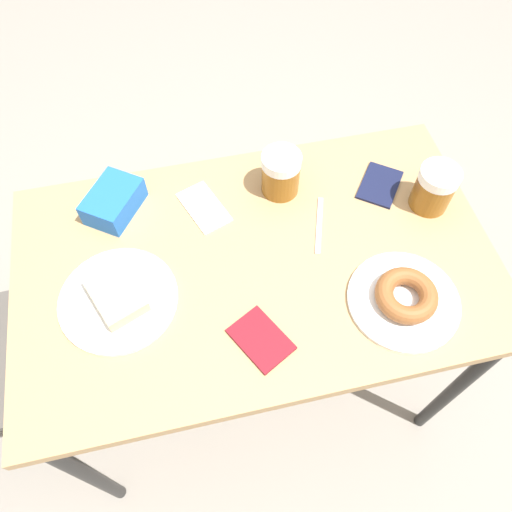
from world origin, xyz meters
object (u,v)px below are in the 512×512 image
at_px(beer_mug_left, 434,188).
at_px(napkin_folded, 204,207).
at_px(plate_with_donut, 405,298).
at_px(blue_pouch, 114,201).
at_px(passport_far_edge, 261,339).
at_px(fork, 319,225).
at_px(plate_with_cake, 118,298).
at_px(passport_near_edge, 380,185).
at_px(beer_mug_center, 281,173).

distance_m(beer_mug_left, napkin_folded, 0.55).
height_order(plate_with_donut, blue_pouch, blue_pouch).
bearing_deg(passport_far_edge, fork, -38.38).
relative_size(plate_with_donut, passport_far_edge, 1.58).
bearing_deg(passport_far_edge, plate_with_donut, -86.63).
bearing_deg(beer_mug_left, passport_far_edge, 118.44).
height_order(beer_mug_left, blue_pouch, beer_mug_left).
bearing_deg(plate_with_cake, napkin_folded, -46.74).
height_order(napkin_folded, passport_near_edge, passport_near_edge).
bearing_deg(plate_with_cake, beer_mug_left, -82.29).
distance_m(napkin_folded, blue_pouch, 0.21).
bearing_deg(plate_with_donut, plate_with_cake, 77.12).
bearing_deg(fork, blue_pouch, 71.70).
bearing_deg(plate_with_donut, blue_pouch, 56.50).
bearing_deg(plate_with_donut, napkin_folded, 47.60).
height_order(beer_mug_left, napkin_folded, beer_mug_left).
relative_size(beer_mug_left, beer_mug_center, 1.00).
bearing_deg(beer_mug_left, plate_with_cake, 97.71).
bearing_deg(passport_near_edge, blue_pouch, 83.82).
distance_m(fork, passport_near_edge, 0.20).
relative_size(beer_mug_left, passport_near_edge, 0.75).
bearing_deg(plate_with_donut, beer_mug_center, 26.82).
xyz_separation_m(beer_mug_center, napkin_folded, (-0.02, 0.19, -0.06)).
xyz_separation_m(passport_far_edge, blue_pouch, (0.41, 0.27, 0.03)).
bearing_deg(blue_pouch, beer_mug_left, -101.28).
distance_m(plate_with_cake, plate_with_donut, 0.61).
relative_size(passport_far_edge, blue_pouch, 0.89).
relative_size(beer_mug_center, passport_far_edge, 0.75).
bearing_deg(napkin_folded, plate_with_cake, 133.26).
xyz_separation_m(beer_mug_center, blue_pouch, (0.02, 0.40, -0.03)).
bearing_deg(beer_mug_left, plate_with_donut, 146.67).
bearing_deg(napkin_folded, blue_pouch, 78.44).
xyz_separation_m(plate_with_donut, passport_far_edge, (-0.02, 0.32, -0.01)).
distance_m(napkin_folded, passport_far_edge, 0.37).
bearing_deg(plate_with_cake, beer_mug_center, -61.47).
bearing_deg(napkin_folded, beer_mug_center, -84.78).
xyz_separation_m(plate_with_donut, beer_mug_center, (0.36, 0.18, 0.04)).
distance_m(plate_with_cake, passport_near_edge, 0.69).
bearing_deg(plate_with_cake, blue_pouch, -3.04).
relative_size(plate_with_cake, beer_mug_left, 2.24).
relative_size(beer_mug_center, fork, 0.73).
bearing_deg(beer_mug_left, blue_pouch, 78.72).
distance_m(beer_mug_left, passport_far_edge, 0.54).
bearing_deg(beer_mug_center, passport_far_edge, 160.39).
relative_size(plate_with_cake, napkin_folded, 1.59).
bearing_deg(passport_far_edge, napkin_folded, 9.12).
bearing_deg(napkin_folded, passport_near_edge, -93.59).
xyz_separation_m(plate_with_donut, napkin_folded, (0.34, 0.38, -0.02)).
xyz_separation_m(beer_mug_center, passport_far_edge, (-0.38, 0.14, -0.05)).
relative_size(plate_with_donut, fork, 1.54).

